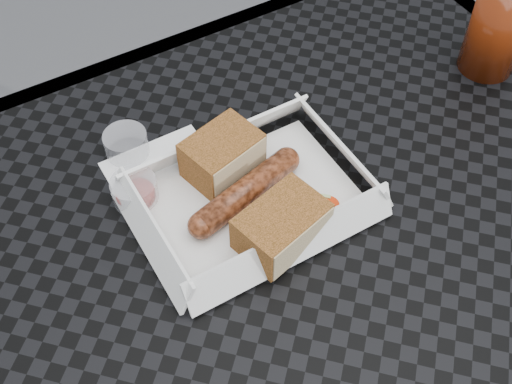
# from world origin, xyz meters

# --- Properties ---
(patio_table) EXTENTS (0.80, 0.80, 0.74)m
(patio_table) POSITION_xyz_m (0.00, 0.00, 0.67)
(patio_table) COLOR black
(patio_table) RESTS_ON ground
(food_tray) EXTENTS (0.22, 0.15, 0.00)m
(food_tray) POSITION_xyz_m (-0.06, 0.10, 0.75)
(food_tray) COLOR white
(food_tray) RESTS_ON patio_table
(bratwurst) EXTENTS (0.15, 0.06, 0.03)m
(bratwurst) POSITION_xyz_m (-0.07, 0.10, 0.76)
(bratwurst) COLOR brown
(bratwurst) RESTS_ON food_tray
(bread_near) EXTENTS (0.09, 0.07, 0.05)m
(bread_near) POSITION_xyz_m (-0.07, 0.15, 0.77)
(bread_near) COLOR brown
(bread_near) RESTS_ON food_tray
(bread_far) EXTENTS (0.10, 0.08, 0.05)m
(bread_far) POSITION_xyz_m (-0.06, 0.04, 0.77)
(bread_far) COLOR brown
(bread_far) RESTS_ON food_tray
(veg_garnish) EXTENTS (0.03, 0.03, 0.00)m
(veg_garnish) POSITION_xyz_m (-0.01, 0.06, 0.75)
(veg_garnish) COLOR red
(veg_garnish) RESTS_ON food_tray
(napkin) EXTENTS (0.12, 0.12, 0.00)m
(napkin) POSITION_xyz_m (-0.12, 0.18, 0.75)
(napkin) COLOR white
(napkin) RESTS_ON patio_table
(condiment_cup_sauce) EXTENTS (0.05, 0.05, 0.03)m
(condiment_cup_sauce) POSITION_xyz_m (-0.17, 0.17, 0.76)
(condiment_cup_sauce) COLOR maroon
(condiment_cup_sauce) RESTS_ON patio_table
(condiment_cup_empty) EXTENTS (0.05, 0.05, 0.03)m
(condiment_cup_empty) POSITION_xyz_m (-0.15, 0.23, 0.76)
(condiment_cup_empty) COLOR silver
(condiment_cup_empty) RESTS_ON patio_table
(drink_glass) EXTENTS (0.07, 0.07, 0.13)m
(drink_glass) POSITION_xyz_m (0.31, 0.14, 0.81)
(drink_glass) COLOR #561A07
(drink_glass) RESTS_ON patio_table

